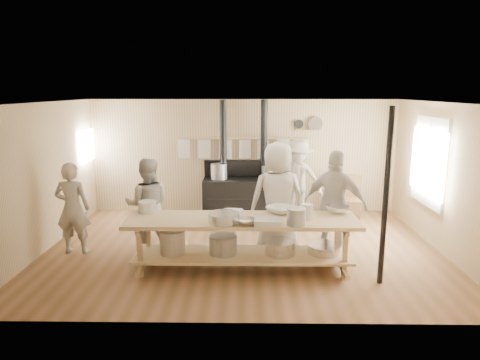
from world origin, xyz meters
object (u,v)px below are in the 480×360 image
object	(u,v)px
stove	(243,193)
roasting_pan	(268,222)
cook_far_left	(73,208)
cook_right	(335,204)
chair	(349,208)
cook_left	(148,205)
cook_by_window	(298,179)
cook_center	(277,199)
prep_table	(242,238)

from	to	relation	value
stove	roasting_pan	world-z (taller)	stove
cook_far_left	cook_right	xyz separation A→B (m)	(4.50, -0.07, 0.11)
chair	cook_left	bearing A→B (deg)	-142.45
cook_by_window	chair	bearing A→B (deg)	5.35
cook_center	cook_by_window	xyz separation A→B (m)	(0.60, 2.10, -0.11)
stove	chair	world-z (taller)	stove
cook_by_window	stove	bearing A→B (deg)	-170.25
cook_center	cook_far_left	bearing A→B (deg)	-10.07
cook_far_left	roasting_pan	size ratio (longest dim) A/B	4.01
cook_by_window	cook_far_left	bearing A→B (deg)	-134.62
prep_table	cook_by_window	distance (m)	3.11
cook_left	cook_center	size ratio (longest dim) A/B	0.84
cook_left	cook_by_window	bearing A→B (deg)	-150.54
stove	cook_center	bearing A→B (deg)	-75.10
cook_center	cook_by_window	distance (m)	2.19
prep_table	cook_center	bearing A→B (deg)	50.90
chair	cook_by_window	bearing A→B (deg)	-178.33
stove	cook_right	xyz separation A→B (m)	(1.57, -2.40, 0.40)
cook_right	cook_far_left	bearing A→B (deg)	25.95
cook_right	chair	size ratio (longest dim) A/B	1.83
cook_far_left	cook_right	size ratio (longest dim) A/B	0.88
cook_center	chair	distance (m)	2.62
cook_left	cook_far_left	bearing A→B (deg)	3.36
cook_far_left	cook_by_window	distance (m)	4.66
stove	cook_by_window	world-z (taller)	stove
prep_table	cook_by_window	size ratio (longest dim) A/B	2.06
cook_center	stove	bearing A→B (deg)	-86.18
cook_center	cook_right	xyz separation A→B (m)	(0.97, -0.13, -0.06)
cook_left	chair	size ratio (longest dim) A/B	1.64
cook_center	cook_left	bearing A→B (deg)	-14.24
stove	cook_left	distance (m)	2.74
stove	roasting_pan	distance (m)	3.39
cook_right	chair	bearing A→B (deg)	-83.58
stove	chair	xyz separation A→B (m)	(2.31, -0.41, -0.22)
cook_left	cook_by_window	distance (m)	3.49
cook_left	cook_center	world-z (taller)	cook_center
prep_table	cook_far_left	xyz separation A→B (m)	(-2.93, 0.68, 0.29)
cook_by_window	roasting_pan	xyz separation A→B (m)	(-0.81, -3.18, 0.02)
stove	cook_center	size ratio (longest dim) A/B	1.33
cook_right	cook_by_window	bearing A→B (deg)	-53.69
cook_center	chair	xyz separation A→B (m)	(1.71, 1.86, -0.68)
prep_table	chair	xyz separation A→B (m)	(2.32, 2.61, -0.22)
roasting_pan	chair	bearing A→B (deg)	56.76
cook_far_left	chair	distance (m)	5.61
cook_far_left	cook_right	distance (m)	4.51
cook_center	roasting_pan	distance (m)	1.10
chair	stove	bearing A→B (deg)	-176.07
cook_left	roasting_pan	xyz separation A→B (m)	(2.06, -1.20, 0.07)
cook_far_left	chair	world-z (taller)	cook_far_left
stove	cook_far_left	bearing A→B (deg)	-141.46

